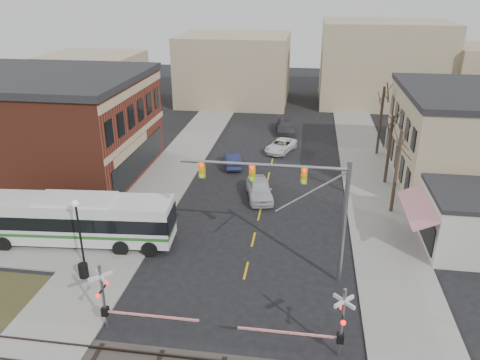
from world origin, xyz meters
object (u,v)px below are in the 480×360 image
at_px(car_a, 259,189).
at_px(car_c, 281,146).
at_px(traffic_signal_mast, 299,195).
at_px(trash_bin, 83,270).
at_px(pedestrian_near, 115,226).
at_px(car_b, 233,160).
at_px(pedestrian_far, 140,204).
at_px(street_lamp, 78,219).
at_px(rr_crossing_east, 333,323).
at_px(transit_bus, 79,219).
at_px(car_d, 285,127).
at_px(rr_crossing_west, 111,299).

distance_m(car_a, car_c, 12.34).
height_order(traffic_signal_mast, trash_bin, traffic_signal_mast).
xyz_separation_m(trash_bin, pedestrian_near, (0.07, 4.94, 0.52)).
distance_m(car_b, pedestrian_far, 12.82).
bearing_deg(street_lamp, pedestrian_near, 75.07).
xyz_separation_m(rr_crossing_east, pedestrian_far, (-14.59, 13.32, -1.02)).
bearing_deg(car_b, car_c, -143.84).
height_order(car_a, car_c, car_a).
relative_size(transit_bus, car_a, 2.68).
height_order(trash_bin, car_a, car_a).
bearing_deg(car_d, rr_crossing_east, -89.69).
height_order(rr_crossing_east, car_d, rr_crossing_east).
bearing_deg(pedestrian_far, car_c, 32.98).
xyz_separation_m(car_b, car_c, (4.50, 5.20, -0.03)).
bearing_deg(rr_crossing_east, transit_bus, 153.88).
relative_size(car_c, car_d, 0.91).
height_order(rr_crossing_east, pedestrian_far, rr_crossing_east).
bearing_deg(car_c, car_d, 110.03).
bearing_deg(traffic_signal_mast, car_a, 107.15).
xyz_separation_m(transit_bus, pedestrian_far, (2.64, 4.87, -0.96)).
relative_size(transit_bus, car_d, 2.56).
relative_size(transit_bus, pedestrian_far, 8.06).
bearing_deg(car_d, pedestrian_far, -119.81).
bearing_deg(pedestrian_near, car_a, -40.49).
distance_m(car_c, pedestrian_far, 19.55).
distance_m(rr_crossing_east, car_d, 37.21).
xyz_separation_m(transit_bus, street_lamp, (1.31, -2.44, 1.40)).
bearing_deg(pedestrian_far, car_a, 0.16).
relative_size(car_d, pedestrian_near, 2.67).
bearing_deg(trash_bin, car_d, 71.82).
xyz_separation_m(rr_crossing_west, car_d, (6.99, 36.70, -1.21)).
xyz_separation_m(rr_crossing_east, car_d, (-4.42, 36.93, -1.21)).
height_order(transit_bus, rr_crossing_east, rr_crossing_east).
distance_m(rr_crossing_east, street_lamp, 17.07).
bearing_deg(street_lamp, traffic_signal_mast, 1.77).
distance_m(rr_crossing_west, car_a, 18.53).
xyz_separation_m(car_b, pedestrian_near, (-6.06, -15.55, 0.41)).
bearing_deg(traffic_signal_mast, rr_crossing_west, -146.52).
relative_size(car_b, car_d, 0.81).
bearing_deg(trash_bin, car_c, 67.51).
xyz_separation_m(car_b, car_d, (4.56, 12.08, 0.07)).
relative_size(rr_crossing_east, car_c, 1.18).
relative_size(rr_crossing_west, pedestrian_near, 2.86).
distance_m(car_a, car_d, 19.20).
relative_size(traffic_signal_mast, street_lamp, 2.20).
height_order(car_b, pedestrian_far, pedestrian_far).
xyz_separation_m(pedestrian_near, pedestrian_far, (0.46, 4.02, -0.15)).
bearing_deg(pedestrian_far, trash_bin, -119.28).
bearing_deg(transit_bus, traffic_signal_mast, -7.53).
height_order(transit_bus, pedestrian_near, transit_bus).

